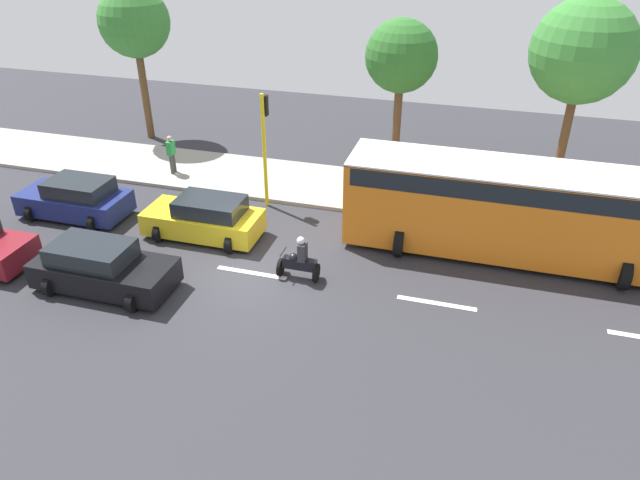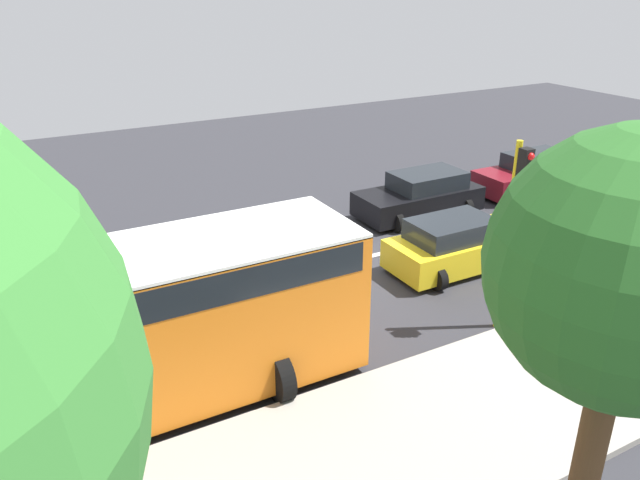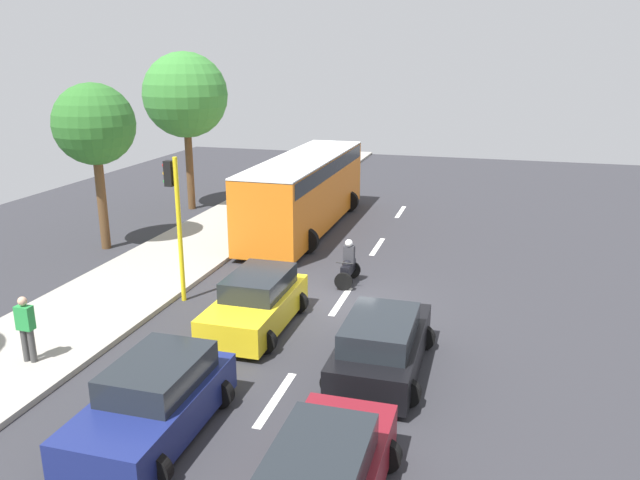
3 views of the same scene
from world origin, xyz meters
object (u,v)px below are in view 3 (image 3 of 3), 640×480
car_black (382,345)px  motorcycle (348,265)px  car_yellow_cab (256,303)px  traffic_light_corner (175,209)px  pedestrian_near_signal (26,327)px  city_bus (305,187)px  car_dark_blue (154,402)px  street_tree_north (185,96)px  street_tree_center (94,125)px

car_black → motorcycle: 6.11m
car_yellow_cab → traffic_light_corner: size_ratio=0.92×
car_yellow_cab → pedestrian_near_signal: (4.48, 3.72, 0.35)m
city_bus → motorcycle: city_bus is taller
car_dark_blue → street_tree_north: (8.25, -17.77, 4.81)m
car_dark_blue → car_yellow_cab: bearing=-90.7°
car_yellow_cab → car_black: 4.18m
car_dark_blue → motorcycle: motorcycle is taller
street_tree_center → street_tree_north: size_ratio=0.85×
city_bus → street_tree_north: bearing=-16.5°
car_dark_blue → car_black: size_ratio=0.94×
car_dark_blue → car_yellow_cab: 5.41m
car_yellow_cab → car_black: same height
car_dark_blue → car_black: bearing=-136.0°
car_black → street_tree_north: size_ratio=0.58×
car_black → city_bus: size_ratio=0.40×
motorcycle → pedestrian_near_signal: (6.14, 7.79, 0.42)m
motorcycle → street_tree_center: street_tree_center is taller
street_tree_north → car_dark_blue: bearing=114.9°
car_black → city_bus: 13.35m
motorcycle → city_bus: bearing=-61.5°
city_bus → car_yellow_cab: bearing=99.7°
car_dark_blue → motorcycle: (-1.73, -9.48, -0.07)m
car_black → street_tree_center: bearing=-29.6°
car_dark_blue → car_yellow_cab: same height
car_black → traffic_light_corner: size_ratio=0.97×
motorcycle → traffic_light_corner: bearing=31.2°
car_dark_blue → pedestrian_near_signal: pedestrian_near_signal is taller
car_yellow_cab → street_tree_north: street_tree_north is taller
city_bus → pedestrian_near_signal: size_ratio=6.51×
street_tree_center → street_tree_north: bearing=-91.5°
city_bus → street_tree_north: size_ratio=1.46×
car_yellow_cab → street_tree_north: 15.65m
motorcycle → traffic_light_corner: traffic_light_corner is taller
car_dark_blue → street_tree_center: size_ratio=0.64×
car_black → pedestrian_near_signal: (8.33, 2.08, 0.35)m
city_bus → pedestrian_near_signal: city_bus is taller
traffic_light_corner → pedestrian_near_signal: bearing=73.6°
car_dark_blue → city_bus: size_ratio=0.37×
pedestrian_near_signal → city_bus: bearing=-100.8°
car_dark_blue → street_tree_north: street_tree_north is taller
car_yellow_cab → city_bus: (1.78, -10.42, 1.14)m
motorcycle → street_tree_center: size_ratio=0.24×
car_dark_blue → street_tree_center: street_tree_center is taller
motorcycle → street_tree_center: (10.16, -1.29, 4.18)m
traffic_light_corner → street_tree_center: size_ratio=0.70×
city_bus → motorcycle: (-3.45, 6.35, -1.20)m
city_bus → motorcycle: 7.32m
street_tree_center → car_dark_blue: bearing=128.0°
traffic_light_corner → car_black: bearing=157.3°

